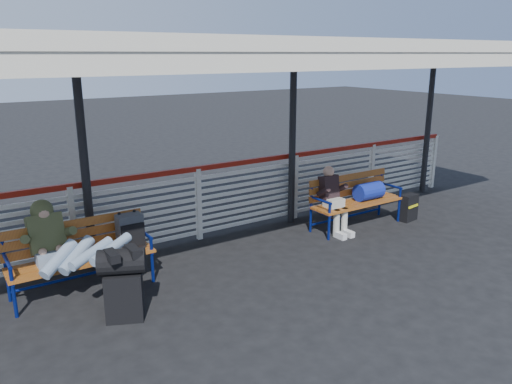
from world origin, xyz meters
TOP-DOWN VIEW (x-y plane):
  - ground at (0.00, 0.00)m, footprint 60.00×60.00m
  - fence at (0.00, 1.90)m, footprint 12.08×0.08m
  - canopy at (-0.00, 0.87)m, footprint 12.60×3.60m
  - luggage_stack at (-1.93, 0.05)m, footprint 0.60×0.49m
  - bench_left at (-1.92, 1.08)m, footprint 1.80×0.56m
  - bench_right at (2.71, 0.93)m, footprint 1.80×0.56m
  - traveler_man at (-2.27, 0.74)m, footprint 0.93×1.64m
  - companion_person at (2.06, 0.91)m, footprint 0.32×0.66m
  - suitcase_side at (3.66, 0.62)m, footprint 0.38×0.26m

SIDE VIEW (x-z plane):
  - ground at x=0.00m, z-range 0.00..0.00m
  - suitcase_side at x=3.66m, z-range 0.00..0.49m
  - luggage_stack at x=-1.93m, z-range 0.04..0.91m
  - bench_right at x=2.71m, z-range 0.12..1.04m
  - companion_person at x=2.06m, z-range 0.02..1.17m
  - bench_left at x=-1.92m, z-range 0.13..1.07m
  - fence at x=0.00m, z-range 0.04..1.28m
  - traveler_man at x=-2.27m, z-range 0.34..1.11m
  - canopy at x=0.00m, z-range 1.46..4.62m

